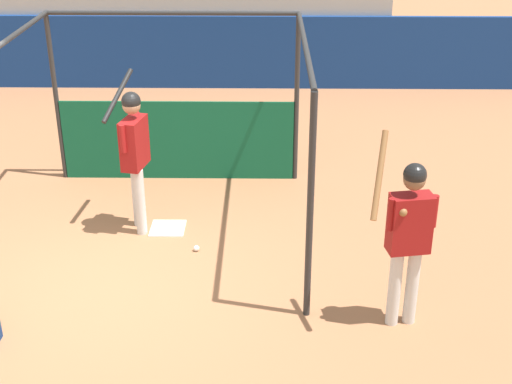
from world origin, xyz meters
TOP-DOWN VIEW (x-y plane):
  - ground_plane at (0.00, 0.00)m, footprint 60.00×60.00m
  - outfield_wall at (0.00, 7.54)m, footprint 24.00×0.12m
  - batting_cage at (0.55, 2.33)m, footprint 3.52×3.57m
  - home_plate at (0.57, 1.33)m, footprint 0.44×0.44m
  - player_batter at (0.22, 1.34)m, footprint 0.54×0.93m
  - player_waiting at (3.23, -0.67)m, footprint 0.70×0.54m
  - baseball at (1.00, 0.77)m, footprint 0.07×0.07m

SIDE VIEW (x-z plane):
  - ground_plane at x=0.00m, z-range 0.00..0.00m
  - home_plate at x=0.57m, z-range 0.00..0.02m
  - baseball at x=1.00m, z-range 0.00..0.07m
  - outfield_wall at x=0.00m, z-range 0.00..1.48m
  - player_waiting at x=3.23m, z-range 0.05..2.11m
  - batting_cage at x=0.55m, z-range -0.13..2.34m
  - player_batter at x=0.22m, z-range 0.15..2.11m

